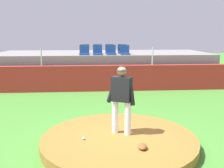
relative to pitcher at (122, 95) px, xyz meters
The scene contains 17 objects.
ground_plane 1.29m from the pitcher, 112.42° to the right, with size 60.00×60.00×0.00m, color #478A32.
pitchers_mound 1.17m from the pitcher, 112.42° to the right, with size 3.88×3.88×0.24m, color olive.
pitcher is the anchor object (origin of this frame).
baseball 1.42m from the pitcher, 160.48° to the right, with size 0.07×0.07×0.07m, color white.
fielding_glove 1.41m from the pitcher, 69.05° to the right, with size 0.30×0.20×0.11m, color brown.
brick_barrier 6.33m from the pitcher, 90.75° to the left, with size 12.14×0.40×1.25m, color #A22A23.
fence_post_left 7.04m from the pitcher, 116.35° to the left, with size 0.06×0.06×0.89m, color silver.
fence_post_right 6.69m from the pitcher, 70.54° to the left, with size 0.06×0.06×0.89m, color silver.
bleacher_platform 9.01m from the pitcher, 90.53° to the left, with size 11.97×4.39×1.68m, color gray.
stadium_chair_0 7.42m from the pitcher, 98.68° to the left, with size 0.48×0.44×0.50m.
stadium_chair_1 7.34m from the pitcher, 93.34° to the left, with size 0.48×0.44×0.50m.
stadium_chair_2 7.37m from the pitcher, 87.83° to the left, with size 0.48×0.44×0.50m.
stadium_chair_3 7.44m from the pitcher, 82.29° to the left, with size 0.48×0.44×0.50m.
stadium_chair_4 8.34m from the pitcher, 97.63° to the left, with size 0.48×0.44×0.50m.
stadium_chair_5 8.24m from the pitcher, 92.88° to the left, with size 0.48×0.44×0.50m.
stadium_chair_6 8.23m from the pitcher, 88.14° to the left, with size 0.48×0.44×0.50m.
stadium_chair_7 8.30m from the pitcher, 83.35° to the left, with size 0.48×0.44×0.50m.
Camera 1 is at (-0.65, -6.19, 2.79)m, focal length 42.32 mm.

